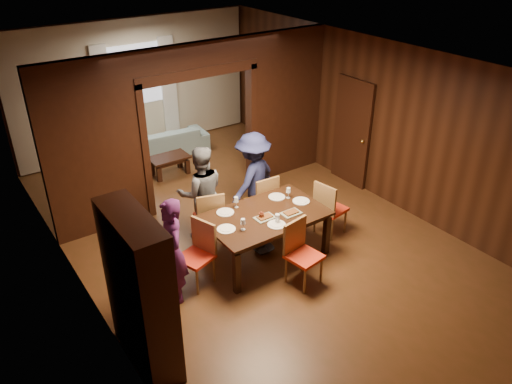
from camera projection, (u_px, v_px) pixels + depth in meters
floor at (251, 234)px, 8.41m from camera, size 9.00×9.00×0.00m
ceiling at (250, 62)px, 7.01m from camera, size 5.50×9.00×0.02m
room_walls at (192, 118)px, 9.04m from camera, size 5.52×9.01×2.90m
person_purple at (172, 252)px, 6.64m from camera, size 0.47×0.62×1.55m
person_grey at (201, 193)px, 7.99m from camera, size 0.94×0.83×1.61m
person_navy at (253, 179)px, 8.41m from camera, size 1.21×0.96×1.64m
sofa at (163, 142)px, 11.15m from camera, size 2.05×0.95×0.58m
serving_bowl at (263, 208)px, 7.59m from camera, size 0.33×0.33×0.08m
dining_table at (265, 235)px, 7.70m from camera, size 1.83×1.14×0.76m
coffee_table at (170, 165)px, 10.29m from camera, size 0.80×0.50×0.40m
chair_left at (195, 256)px, 7.05m from camera, size 0.56×0.56×0.97m
chair_right at (331, 207)px, 8.24m from camera, size 0.51×0.51×0.97m
chair_far_l at (209, 216)px, 7.99m from camera, size 0.55×0.55×0.97m
chair_far_r at (261, 200)px, 8.45m from camera, size 0.46×0.46×0.97m
chair_near at (304, 255)px, 7.07m from camera, size 0.50×0.50×0.97m
hutch at (140, 292)px, 5.58m from camera, size 0.40×1.20×2.00m
door_right at (352, 132)px, 9.61m from camera, size 0.06×0.90×2.10m
window_far at (135, 75)px, 10.78m from camera, size 1.20×0.03×1.30m
curtain_left at (105, 102)px, 10.59m from camera, size 0.35×0.06×2.40m
curtain_right at (169, 90)px, 11.34m from camera, size 0.35×0.06×2.40m
plate_left at (226, 229)px, 7.14m from camera, size 0.27×0.27×0.01m
plate_far_l at (225, 212)px, 7.55m from camera, size 0.27×0.27×0.01m
plate_far_r at (277, 197)px, 7.97m from camera, size 0.27×0.27×0.01m
plate_right at (301, 201)px, 7.85m from camera, size 0.27×0.27×0.01m
plate_near at (277, 225)px, 7.25m from camera, size 0.27×0.27×0.01m
platter_a at (265, 217)px, 7.40m from camera, size 0.30×0.20×0.04m
platter_b at (291, 213)px, 7.52m from camera, size 0.30×0.20×0.04m
wineglass_left at (243, 224)px, 7.10m from camera, size 0.08×0.08×0.18m
wineglass_far at (236, 202)px, 7.65m from camera, size 0.08×0.08×0.18m
wineglass_right at (288, 193)px, 7.91m from camera, size 0.08×0.08×0.18m
tumbler at (277, 218)px, 7.28m from camera, size 0.07×0.07×0.14m
condiment_jar at (261, 215)px, 7.39m from camera, size 0.08×0.08×0.11m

